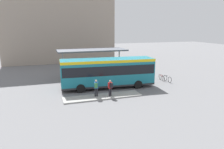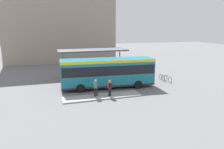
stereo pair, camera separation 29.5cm
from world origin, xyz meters
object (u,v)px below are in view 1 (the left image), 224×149
Objects in this scene: pedestrian_companion at (110,87)px; bicycle_white at (167,79)px; bicycle_red at (162,78)px; pedestrian_waiting at (96,87)px; city_bus at (108,71)px; potted_planter_near_shelter at (122,74)px.

pedestrian_companion is 9.44m from bicycle_white.
bicycle_white is 1.09× the size of bicycle_red.
pedestrian_companion is 9.52m from bicycle_red.
bicycle_white is (8.74, 3.52, -0.66)m from pedestrian_companion.
pedestrian_companion is at bearing -85.90° from pedestrian_waiting.
pedestrian_waiting is at bearing -120.89° from city_bus.
pedestrian_waiting is 1.03× the size of bicycle_red.
city_bus is 3.84m from pedestrian_waiting.
city_bus is 7.75× the size of potted_planter_near_shelter.
potted_planter_near_shelter is at bearing -49.47° from pedestrian_companion.
pedestrian_companion reaches higher than bicycle_red.
pedestrian_companion is at bearing 123.59° from bicycle_red.
bicycle_red is at bearing -160.16° from bicycle_white.
bicycle_red is 5.18m from potted_planter_near_shelter.
bicycle_white reaches higher than bicycle_red.
bicycle_white is (7.94, 0.14, -1.54)m from city_bus.
potted_planter_near_shelter reaches higher than bicycle_white.
potted_planter_near_shelter is at bearing -119.29° from bicycle_white.
pedestrian_companion is at bearing -119.90° from potted_planter_near_shelter.
pedestrian_companion reaches higher than potted_planter_near_shelter.
city_bus reaches higher than bicycle_red.
bicycle_white is at bearing -153.87° from bicycle_red.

